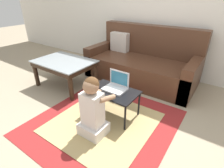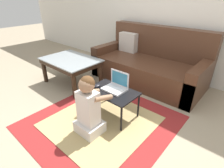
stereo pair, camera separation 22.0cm
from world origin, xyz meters
TOP-DOWN VIEW (x-y plane):
  - ground_plane at (0.00, 0.00)m, footprint 16.00×16.00m
  - wall_back at (0.00, 1.72)m, footprint 9.00×0.06m
  - area_rug at (0.10, -0.19)m, footprint 1.60×1.66m
  - couch at (-0.10, 1.25)m, footprint 1.92×0.93m
  - coffee_table at (-1.03, 0.24)m, footprint 0.95×0.68m
  - laptop_desk at (0.10, 0.02)m, footprint 0.62×0.40m
  - laptop at (0.10, 0.08)m, footprint 0.28×0.21m
  - computer_mouse at (-0.11, -0.04)m, footprint 0.07×0.11m
  - person_seated at (0.12, -0.40)m, footprint 0.29×0.39m

SIDE VIEW (x-z plane):
  - ground_plane at x=0.00m, z-range 0.00..0.00m
  - area_rug at x=0.10m, z-range 0.00..0.01m
  - couch at x=-0.10m, z-range -0.16..0.77m
  - laptop_desk at x=0.10m, z-range 0.14..0.50m
  - person_seated at x=0.12m, z-range -0.02..0.69m
  - computer_mouse at x=-0.11m, z-range 0.36..0.40m
  - coffee_table at x=-1.03m, z-range 0.16..0.61m
  - laptop at x=0.10m, z-range 0.28..0.51m
  - wall_back at x=0.00m, z-range 0.00..2.50m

